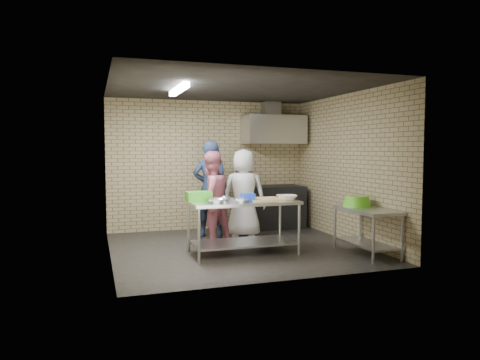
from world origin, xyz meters
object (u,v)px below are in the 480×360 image
at_px(blue_tub, 248,197).
at_px(green_basin, 357,201).
at_px(man_navy, 211,189).
at_px(prep_table, 243,227).
at_px(woman_white, 244,193).
at_px(bottle_green, 289,134).
at_px(woman_pink, 211,197).
at_px(green_crate, 199,196).
at_px(side_counter, 366,231).
at_px(stove, 274,207).

xyz_separation_m(blue_tub, green_basin, (1.78, -0.34, -0.09)).
height_order(green_basin, man_navy, man_navy).
height_order(prep_table, woman_white, woman_white).
height_order(bottle_green, woman_pink, bottle_green).
xyz_separation_m(blue_tub, woman_pink, (-0.34, 1.07, -0.10)).
distance_m(green_basin, bottle_green, 2.98).
xyz_separation_m(prep_table, green_crate, (-0.70, 0.12, 0.51)).
relative_size(side_counter, woman_white, 0.71).
xyz_separation_m(green_crate, man_navy, (0.54, 1.35, -0.01)).
height_order(prep_table, woman_pink, woman_pink).
bearing_deg(woman_white, side_counter, 147.60).
bearing_deg(stove, man_navy, -159.08).
relative_size(prep_table, man_navy, 0.93).
relative_size(stove, woman_white, 0.71).
bearing_deg(stove, green_crate, -137.24).
distance_m(prep_table, green_crate, 0.87).
distance_m(blue_tub, woman_pink, 1.12).
bearing_deg(prep_table, stove, 55.81).
bearing_deg(green_basin, green_crate, 167.61).
height_order(side_counter, woman_white, woman_white).
xyz_separation_m(green_basin, bottle_green, (0.02, 2.74, 1.18)).
bearing_deg(stove, blue_tub, -122.00).
relative_size(prep_table, woman_pink, 1.05).
bearing_deg(man_navy, woman_white, -176.50).
relative_size(bottle_green, man_navy, 0.08).
bearing_deg(side_counter, green_basin, 94.57).
bearing_deg(stove, side_counter, -80.71).
relative_size(side_counter, stove, 1.00).
distance_m(blue_tub, man_navy, 1.58).
bearing_deg(blue_tub, man_navy, 97.48).
xyz_separation_m(green_crate, bottle_green, (2.55, 2.18, 1.07)).
xyz_separation_m(woman_pink, woman_white, (0.73, 0.30, 0.02)).
bearing_deg(blue_tub, green_crate, 163.65).
bearing_deg(stove, green_basin, -80.24).
bearing_deg(green_basin, man_navy, 136.23).
distance_m(green_crate, green_basin, 2.59).
distance_m(green_crate, bottle_green, 3.53).
height_order(woman_pink, woman_white, woman_white).
bearing_deg(prep_table, blue_tub, -63.43).
relative_size(green_crate, woman_white, 0.23).
height_order(stove, woman_white, woman_white).
relative_size(bottle_green, woman_white, 0.09).
bearing_deg(green_basin, blue_tub, 169.32).
relative_size(stove, blue_tub, 6.25).
relative_size(prep_table, stove, 1.44).
height_order(green_crate, man_navy, man_navy).
relative_size(green_basin, man_navy, 0.25).
height_order(side_counter, man_navy, man_navy).
bearing_deg(woman_white, green_crate, 66.98).
bearing_deg(side_counter, stove, 99.29).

